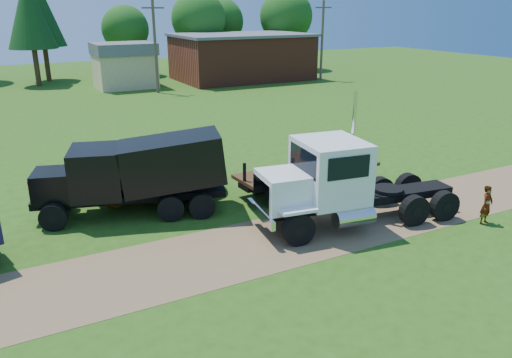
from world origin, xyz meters
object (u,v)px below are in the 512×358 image
spectator_a (487,205)px  white_semi_tractor (332,183)px  flatbed_trailer (308,173)px  black_dump_truck (138,171)px  orange_pickup (159,177)px

spectator_a → white_semi_tractor: bearing=142.3°
white_semi_tractor → spectator_a: white_semi_tractor is taller
flatbed_trailer → white_semi_tractor: bearing=-114.7°
black_dump_truck → flatbed_trailer: black_dump_truck is taller
orange_pickup → flatbed_trailer: bearing=-99.1°
white_semi_tractor → spectator_a: bearing=-19.1°
black_dump_truck → orange_pickup: (1.43, 1.88, -1.05)m
flatbed_trailer → spectator_a: bearing=-62.4°
orange_pickup → flatbed_trailer: (6.57, -2.63, -0.04)m
white_semi_tractor → orange_pickup: size_ratio=1.48×
black_dump_truck → flatbed_trailer: size_ratio=1.10×
orange_pickup → white_semi_tractor: bearing=-130.0°
black_dump_truck → spectator_a: black_dump_truck is taller
black_dump_truck → orange_pickup: black_dump_truck is taller
orange_pickup → black_dump_truck: bearing=155.4°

